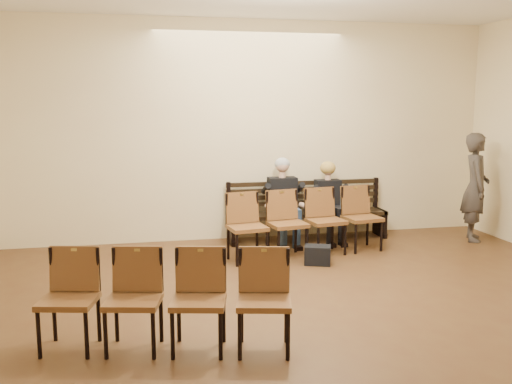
# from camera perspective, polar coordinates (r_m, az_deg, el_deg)

# --- Properties ---
(ground) EXTENTS (10.00, 10.00, 0.00)m
(ground) POSITION_cam_1_polar(r_m,az_deg,el_deg) (4.94, 11.44, -17.97)
(ground) COLOR #53381C
(ground) RESTS_ON ground
(room_walls) EXTENTS (8.02, 10.01, 3.51)m
(room_walls) POSITION_cam_1_polar(r_m,az_deg,el_deg) (5.14, 8.81, 12.37)
(room_walls) COLOR beige
(room_walls) RESTS_ON ground
(bench) EXTENTS (2.60, 0.90, 0.45)m
(bench) POSITION_cam_1_polar(r_m,az_deg,el_deg) (9.30, 5.16, -3.38)
(bench) COLOR black
(bench) RESTS_ON ground
(seated_man) EXTENTS (0.55, 0.76, 1.33)m
(seated_man) POSITION_cam_1_polar(r_m,az_deg,el_deg) (8.98, 2.79, -0.95)
(seated_man) COLOR black
(seated_man) RESTS_ON ground
(seated_woman) EXTENTS (0.49, 0.68, 1.15)m
(seated_woman) POSITION_cam_1_polar(r_m,az_deg,el_deg) (9.22, 7.35, -1.31)
(seated_woman) COLOR black
(seated_woman) RESTS_ON ground
(laptop) EXTENTS (0.36, 0.30, 0.24)m
(laptop) POSITION_cam_1_polar(r_m,az_deg,el_deg) (8.79, 2.87, -1.78)
(laptop) COLOR #B3B3B8
(laptop) RESTS_ON bench
(water_bottle) EXTENTS (0.08, 0.08, 0.22)m
(water_bottle) POSITION_cam_1_polar(r_m,az_deg,el_deg) (8.98, 8.62, -1.73)
(water_bottle) COLOR silver
(water_bottle) RESTS_ON bench
(bag) EXTENTS (0.42, 0.35, 0.26)m
(bag) POSITION_cam_1_polar(r_m,az_deg,el_deg) (7.95, 6.18, -6.28)
(bag) COLOR black
(bag) RESTS_ON ground
(passerby) EXTENTS (0.73, 0.86, 1.99)m
(passerby) POSITION_cam_1_polar(r_m,az_deg,el_deg) (9.74, 21.15, 1.22)
(passerby) COLOR #3A342F
(passerby) RESTS_ON ground
(chair_row_front) EXTENTS (2.39, 0.86, 0.96)m
(chair_row_front) POSITION_cam_1_polar(r_m,az_deg,el_deg) (8.31, 5.12, -3.09)
(chair_row_front) COLOR brown
(chair_row_front) RESTS_ON ground
(chair_row_back) EXTENTS (2.29, 0.99, 0.92)m
(chair_row_back) POSITION_cam_1_polar(r_m,az_deg,el_deg) (5.25, -9.00, -10.77)
(chair_row_back) COLOR brown
(chair_row_back) RESTS_ON ground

